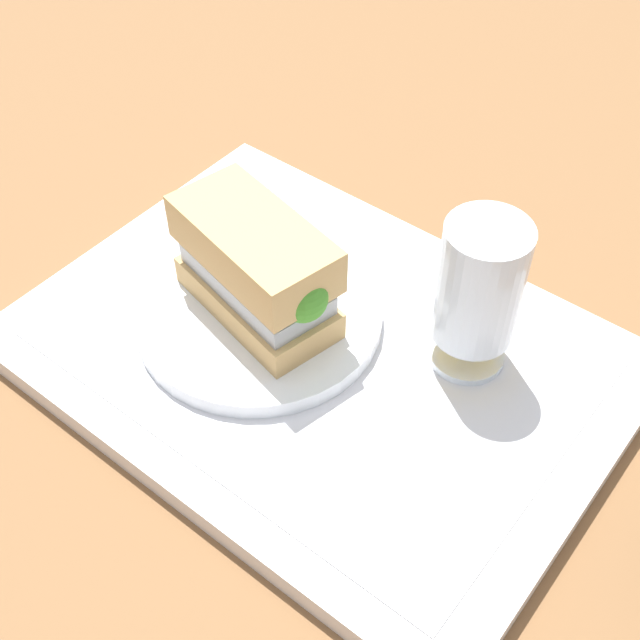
# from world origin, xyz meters

# --- Properties ---
(ground_plane) EXTENTS (3.00, 3.00, 0.00)m
(ground_plane) POSITION_xyz_m (0.00, 0.00, 0.00)
(ground_plane) COLOR brown
(tray) EXTENTS (0.44, 0.32, 0.02)m
(tray) POSITION_xyz_m (0.00, 0.00, 0.01)
(tray) COLOR silver
(tray) RESTS_ON ground_plane
(placemat) EXTENTS (0.38, 0.27, 0.00)m
(placemat) POSITION_xyz_m (0.00, 0.00, 0.02)
(placemat) COLOR silver
(placemat) RESTS_ON tray
(plate) EXTENTS (0.19, 0.19, 0.01)m
(plate) POSITION_xyz_m (-0.05, -0.01, 0.03)
(plate) COLOR white
(plate) RESTS_ON placemat
(sandwich) EXTENTS (0.14, 0.09, 0.08)m
(sandwich) POSITION_xyz_m (-0.05, -0.01, 0.08)
(sandwich) COLOR tan
(sandwich) RESTS_ON plate
(beer_glass) EXTENTS (0.06, 0.06, 0.12)m
(beer_glass) POSITION_xyz_m (0.09, 0.06, 0.09)
(beer_glass) COLOR silver
(beer_glass) RESTS_ON placemat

